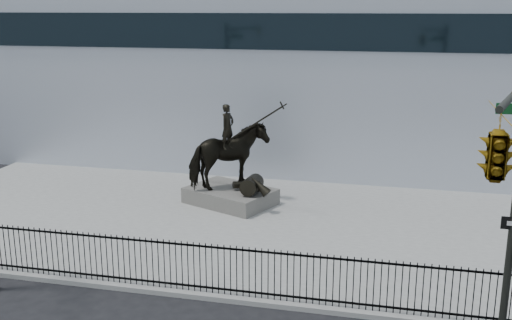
# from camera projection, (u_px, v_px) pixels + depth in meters

# --- Properties ---
(plaza) EXTENTS (30.00, 12.00, 0.15)m
(plaza) POSITION_uv_depth(u_px,v_px,m) (272.00, 227.00, 22.41)
(plaza) COLOR gray
(plaza) RESTS_ON ground
(building) EXTENTS (44.00, 14.00, 9.00)m
(building) POSITION_uv_depth(u_px,v_px,m) (320.00, 72.00, 33.56)
(building) COLOR #B7BDC7
(building) RESTS_ON ground
(picket_fence) EXTENTS (22.10, 0.10, 1.50)m
(picket_fence) POSITION_uv_depth(u_px,v_px,m) (231.00, 270.00, 16.78)
(picket_fence) COLOR black
(picket_fence) RESTS_ON plaza
(statue_plinth) EXTENTS (4.04, 3.49, 0.64)m
(statue_plinth) POSITION_uv_depth(u_px,v_px,m) (230.00, 196.00, 24.79)
(statue_plinth) COLOR #56544F
(statue_plinth) RESTS_ON plaza
(equestrian_statue) EXTENTS (4.02, 3.37, 3.69)m
(equestrian_statue) POSITION_uv_depth(u_px,v_px,m) (231.00, 158.00, 24.34)
(equestrian_statue) COLOR black
(equestrian_statue) RESTS_ON statue_plinth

